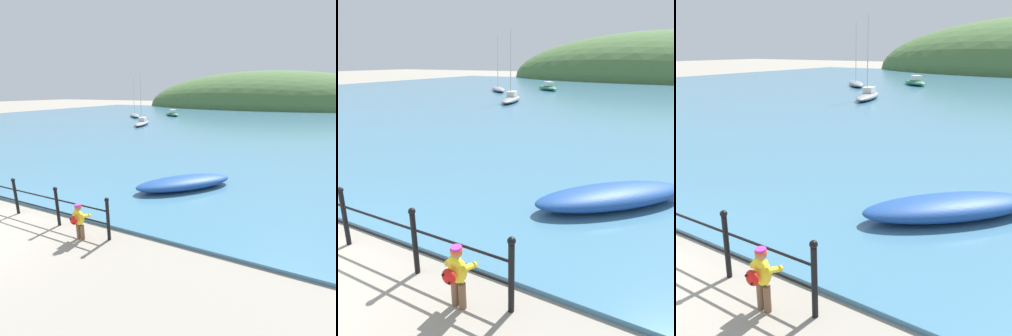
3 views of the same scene
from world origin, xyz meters
The scene contains 8 objects.
water centered at (0.00, 32.00, 0.05)m, with size 80.00×60.00×0.10m, color teal.
far_hillside centered at (0.00, 68.25, 0.00)m, with size 61.07×33.59×17.43m.
iron_railing centered at (0.04, 1.50, 0.64)m, with size 7.41×0.12×1.21m.
child_in_coat centered at (2.97, 1.18, 0.61)m, with size 0.38×0.53×1.00m.
boat_green_fishing centered at (4.14, 5.70, 0.34)m, with size 3.64×3.72×0.49m.
boat_mid_harbor centered at (-7.97, 22.66, 0.40)m, with size 2.46×4.95×5.75m.
boat_far_left centered at (-9.88, 35.15, 0.42)m, with size 4.03×4.02×0.98m.
boat_white_sailboat centered at (-14.16, 30.82, 0.37)m, with size 4.11×4.51×5.88m.
Camera 2 is at (5.52, -1.88, 3.44)m, focal length 35.00 mm.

